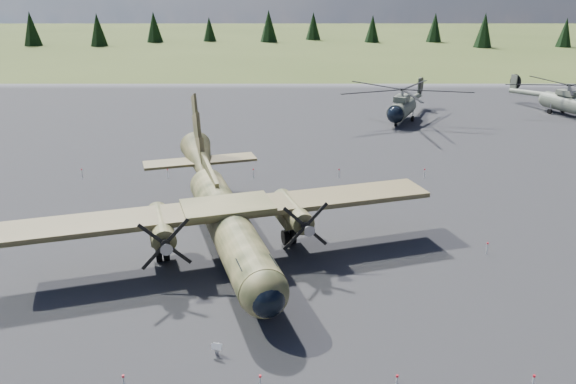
{
  "coord_description": "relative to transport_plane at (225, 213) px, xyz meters",
  "views": [
    {
      "loc": [
        3.2,
        -33.74,
        16.81
      ],
      "look_at": [
        3.23,
        2.0,
        3.7
      ],
      "focal_mm": 35.0,
      "sensor_mm": 36.0,
      "label": 1
    }
  ],
  "objects": [
    {
      "name": "ground",
      "position": [
        0.98,
        -0.86,
        -2.64
      ],
      "size": [
        500.0,
        500.0,
        0.0
      ],
      "primitive_type": "plane",
      "color": "#4E5A28",
      "rests_on": "ground"
    },
    {
      "name": "apron",
      "position": [
        0.98,
        9.14,
        -2.64
      ],
      "size": [
        120.0,
        120.0,
        0.04
      ],
      "primitive_type": "cube",
      "color": "#505055",
      "rests_on": "ground"
    },
    {
      "name": "transport_plane",
      "position": [
        0.0,
        0.0,
        0.0
      ],
      "size": [
        27.45,
        24.48,
        9.18
      ],
      "rotation": [
        0.0,
        0.0,
        0.3
      ],
      "color": "#33391E",
      "rests_on": "ground"
    },
    {
      "name": "helicopter_near",
      "position": [
        19.17,
        37.97,
        0.55
      ],
      "size": [
        23.41,
        23.41,
        4.5
      ],
      "rotation": [
        0.0,
        0.0,
        -0.42
      ],
      "color": "#686A5C",
      "rests_on": "ground"
    },
    {
      "name": "helicopter_mid",
      "position": [
        42.44,
        42.51,
        0.42
      ],
      "size": [
        21.9,
        21.9,
        4.31
      ],
      "rotation": [
        0.0,
        0.0,
        0.37
      ],
      "color": "#686A5C",
      "rests_on": "ground"
    },
    {
      "name": "info_placard_left",
      "position": [
        0.68,
        -11.72,
        -2.23
      ],
      "size": [
        0.41,
        0.23,
        0.61
      ],
      "rotation": [
        0.0,
        0.0,
        0.18
      ],
      "color": "gray",
      "rests_on": "ground"
    },
    {
      "name": "info_placard_right",
      "position": [
        0.8,
        -11.86,
        -2.17
      ],
      "size": [
        0.48,
        0.31,
        0.7
      ],
      "rotation": [
        0.0,
        0.0,
        -0.3
      ],
      "color": "gray",
      "rests_on": "ground"
    },
    {
      "name": "barrier_fence",
      "position": [
        0.52,
        -0.94,
        -2.13
      ],
      "size": [
        33.12,
        29.62,
        0.85
      ],
      "color": "silver",
      "rests_on": "ground"
    },
    {
      "name": "treeline",
      "position": [
        7.16,
        2.47,
        2.08
      ],
      "size": [
        324.12,
        324.68,
        10.93
      ],
      "color": "black",
      "rests_on": "ground"
    }
  ]
}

